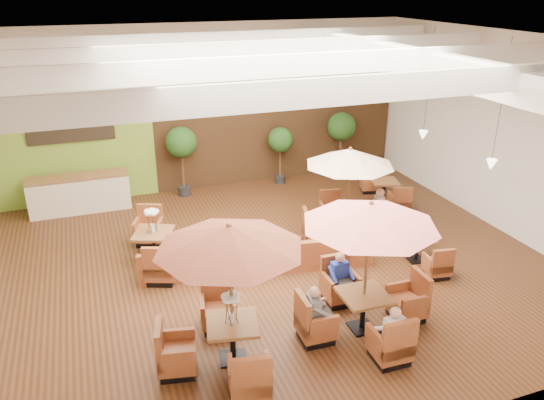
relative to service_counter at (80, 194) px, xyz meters
name	(u,v)px	position (x,y,z in m)	size (l,w,h in m)	color
room	(260,112)	(4.65, -3.88, 3.05)	(14.04, 14.00, 5.52)	#381E0F
service_counter	(80,194)	(0.00, 0.00, 0.00)	(3.00, 0.75, 1.18)	beige
booth_divider	(259,260)	(4.00, -5.63, -0.18)	(5.81, 0.18, 0.80)	brown
table_0	(226,266)	(2.45, -8.43, 1.47)	(2.81, 2.95, 2.89)	brown
table_1	(368,245)	(5.31, -8.41, 1.36)	(2.83, 2.83, 2.89)	brown
table_2	(349,177)	(6.98, -4.43, 1.21)	(2.69, 2.69, 2.64)	brown
table_3	(154,243)	(1.70, -4.05, -0.08)	(1.22, 3.00, 1.61)	brown
table_4	(417,249)	(8.05, -6.31, -0.26)	(0.87, 2.34, 0.85)	brown
table_5	(384,191)	(9.33, -2.56, -0.23)	(1.03, 2.59, 0.92)	brown
topiary_0	(181,145)	(3.30, 0.20, 1.17)	(1.02, 1.02, 2.36)	black
topiary_1	(280,142)	(6.75, 0.20, 0.93)	(0.88, 0.88, 2.03)	black
topiary_2	(341,129)	(9.10, 0.20, 1.18)	(1.02, 1.02, 2.37)	black
diner_0	(392,328)	(5.31, -9.47, 0.16)	(0.40, 0.34, 0.76)	silver
diner_1	(340,273)	(5.31, -7.35, 0.16)	(0.37, 0.30, 0.76)	#23379B
diner_2	(316,308)	(4.25, -8.41, 0.17)	(0.34, 0.40, 0.77)	slate
diner_3	(364,225)	(6.98, -5.40, 0.19)	(0.46, 0.43, 0.83)	#23379B
diner_4	(377,206)	(7.94, -4.43, 0.20)	(0.44, 0.48, 0.86)	silver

